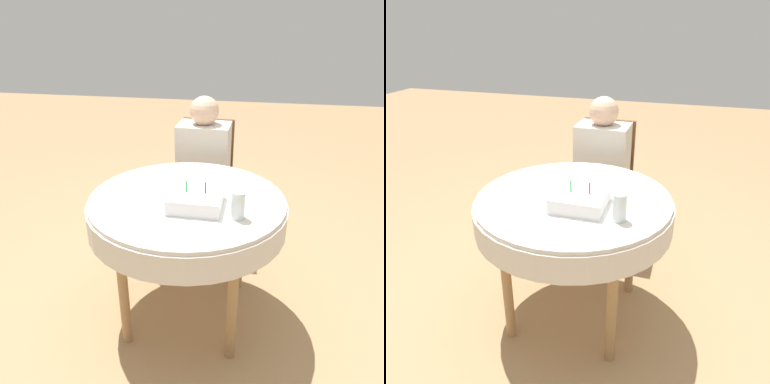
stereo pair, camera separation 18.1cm
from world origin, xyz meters
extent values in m
plane|color=#A37F56|center=(0.00, 0.00, 0.00)|extent=(12.00, 12.00, 0.00)
cylinder|color=silver|center=(0.00, 0.00, 0.73)|extent=(0.97, 0.97, 0.02)
cylinder|color=silver|center=(0.00, 0.00, 0.65)|extent=(0.99, 0.99, 0.13)
cylinder|color=#A37A4C|center=(-0.27, -0.27, 0.36)|extent=(0.05, 0.05, 0.72)
cylinder|color=#A37A4C|center=(0.27, -0.27, 0.36)|extent=(0.05, 0.05, 0.72)
cylinder|color=#A37A4C|center=(-0.27, 0.27, 0.36)|extent=(0.05, 0.05, 0.72)
cylinder|color=#A37A4C|center=(0.27, 0.27, 0.36)|extent=(0.05, 0.05, 0.72)
cube|color=brown|center=(-0.04, 0.77, 0.41)|extent=(0.42, 0.42, 0.04)
cube|color=brown|center=(-0.03, 0.96, 0.66)|extent=(0.37, 0.04, 0.46)
cylinder|color=brown|center=(-0.22, 0.59, 0.20)|extent=(0.04, 0.04, 0.39)
cylinder|color=brown|center=(0.14, 0.59, 0.20)|extent=(0.04, 0.04, 0.39)
cylinder|color=brown|center=(-0.21, 0.95, 0.20)|extent=(0.04, 0.04, 0.39)
cylinder|color=brown|center=(0.15, 0.94, 0.20)|extent=(0.04, 0.04, 0.39)
cylinder|color=#DBB293|center=(-0.13, 0.60, 0.21)|extent=(0.09, 0.09, 0.43)
cylinder|color=#DBB293|center=(0.05, 0.60, 0.21)|extent=(0.09, 0.09, 0.43)
cube|color=beige|center=(-0.04, 0.77, 0.67)|extent=(0.35, 0.25, 0.48)
sphere|color=#DBB293|center=(-0.04, 0.77, 0.99)|extent=(0.19, 0.19, 0.19)
cube|color=white|center=(0.06, -0.09, 0.74)|extent=(0.29, 0.29, 0.00)
cube|color=white|center=(0.06, -0.09, 0.77)|extent=(0.24, 0.24, 0.07)
cylinder|color=red|center=(0.11, -0.09, 0.84)|extent=(0.01, 0.01, 0.05)
cylinder|color=green|center=(0.02, -0.09, 0.84)|extent=(0.01, 0.01, 0.05)
cylinder|color=silver|center=(0.26, -0.17, 0.80)|extent=(0.06, 0.06, 0.13)
camera|label=1|loc=(0.33, -1.64, 1.55)|focal=35.00mm
camera|label=2|loc=(0.51, -1.60, 1.55)|focal=35.00mm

